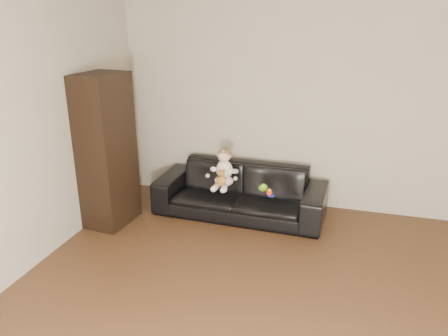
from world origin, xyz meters
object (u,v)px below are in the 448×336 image
(cabinet, at_px, (106,151))
(toy_green, at_px, (263,188))
(teddy_bear, at_px, (221,178))
(baby, at_px, (224,170))
(toy_blue_disc, at_px, (271,195))
(toy_rattle, at_px, (269,193))
(sofa, at_px, (240,191))

(cabinet, xyz_separation_m, toy_green, (1.70, 0.48, -0.43))
(teddy_bear, bearing_deg, cabinet, -174.22)
(baby, distance_m, toy_blue_disc, 0.64)
(cabinet, distance_m, toy_rattle, 1.88)
(toy_rattle, distance_m, toy_blue_disc, 0.04)
(sofa, bearing_deg, cabinet, -154.41)
(toy_rattle, xyz_separation_m, toy_blue_disc, (0.02, -0.00, -0.03))
(toy_green, relative_size, toy_rattle, 1.78)
(baby, relative_size, teddy_bear, 2.35)
(toy_green, xyz_separation_m, toy_blue_disc, (0.11, -0.11, -0.04))
(cabinet, xyz_separation_m, toy_blue_disc, (1.81, 0.38, -0.47))
(sofa, bearing_deg, baby, -146.20)
(baby, relative_size, toy_blue_disc, 5.27)
(baby, xyz_separation_m, teddy_bear, (0.01, -0.14, -0.05))
(toy_green, distance_m, toy_blue_disc, 0.16)
(sofa, distance_m, toy_green, 0.36)
(baby, distance_m, toy_rattle, 0.61)
(sofa, distance_m, teddy_bear, 0.38)
(baby, relative_size, toy_green, 3.61)
(sofa, xyz_separation_m, toy_green, (0.31, -0.14, 0.14))
(teddy_bear, xyz_separation_m, toy_rattle, (0.56, 0.00, -0.11))
(cabinet, relative_size, toy_rattle, 24.43)
(cabinet, height_order, baby, cabinet)
(cabinet, distance_m, toy_green, 1.82)
(teddy_bear, bearing_deg, baby, 83.12)
(teddy_bear, xyz_separation_m, toy_green, (0.47, 0.11, -0.11))
(baby, xyz_separation_m, toy_green, (0.48, -0.03, -0.16))
(baby, height_order, toy_blue_disc, baby)
(baby, height_order, teddy_bear, baby)
(cabinet, height_order, teddy_bear, cabinet)
(sofa, bearing_deg, teddy_bear, -121.97)
(teddy_bear, height_order, toy_blue_disc, teddy_bear)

